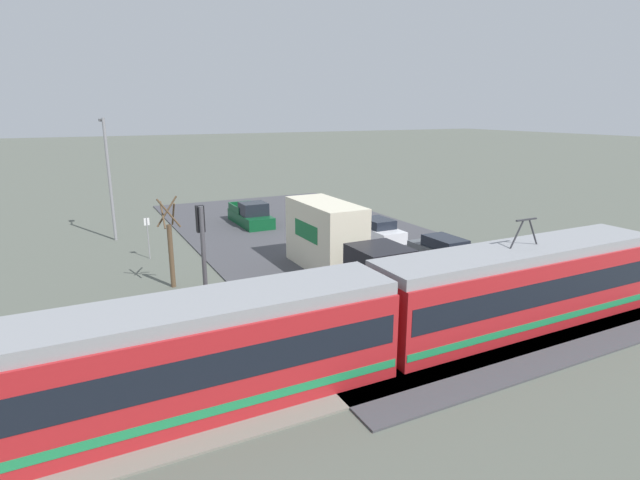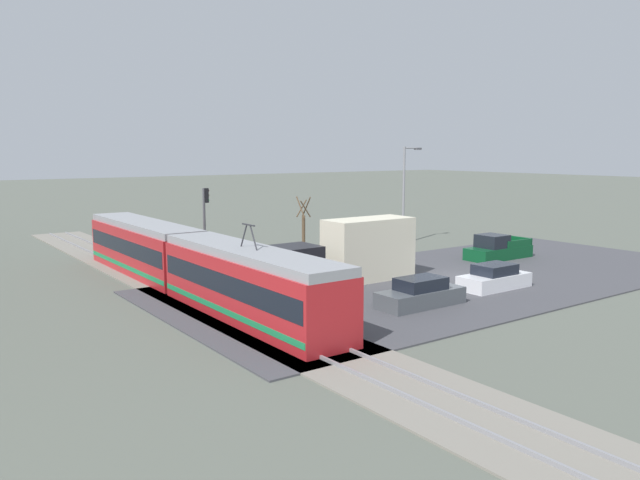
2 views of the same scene
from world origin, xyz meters
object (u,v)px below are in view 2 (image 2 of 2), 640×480
at_px(street_tree, 304,231).
at_px(street_lamp_near_crossing, 405,188).
at_px(pickup_truck, 497,249).
at_px(no_parking_sign, 362,233).
at_px(box_truck, 352,253).
at_px(sedan_car_1, 494,278).
at_px(sedan_car_0, 420,294).
at_px(traffic_light_pole, 205,218).
at_px(light_rail_tram, 189,263).

xyz_separation_m(street_tree, street_lamp_near_crossing, (1.69, -11.63, 2.64)).
bearing_deg(pickup_truck, no_parking_sign, 34.43).
bearing_deg(pickup_truck, street_tree, 54.64).
bearing_deg(box_truck, sedan_car_1, -138.58).
distance_m(pickup_truck, sedan_car_0, 16.08).
relative_size(pickup_truck, street_tree, 1.16).
bearing_deg(pickup_truck, box_truck, 90.37).
distance_m(box_truck, traffic_light_pole, 10.22).
bearing_deg(sedan_car_0, street_lamp_near_crossing, -41.34).
xyz_separation_m(sedan_car_0, no_parking_sign, (15.27, -8.76, 0.83)).
distance_m(sedan_car_1, traffic_light_pole, 18.54).
xyz_separation_m(pickup_truck, sedan_car_0, (-6.79, 14.57, -0.08)).
relative_size(sedan_car_0, street_lamp_near_crossing, 0.58).
bearing_deg(no_parking_sign, box_truck, 137.37).
xyz_separation_m(sedan_car_1, street_lamp_near_crossing, (16.19, -8.30, 4.08)).
relative_size(box_truck, traffic_light_pole, 1.75).
relative_size(sedan_car_1, no_parking_sign, 1.77).
distance_m(sedan_car_0, sedan_car_1, 6.39).
xyz_separation_m(street_lamp_near_crossing, no_parking_sign, (-1.40, 5.90, -3.23)).
xyz_separation_m(sedan_car_0, street_tree, (14.98, -3.04, 1.41)).
bearing_deg(light_rail_tram, sedan_car_0, -140.72).
height_order(sedan_car_1, no_parking_sign, no_parking_sign).
bearing_deg(box_truck, traffic_light_pole, 32.89).
distance_m(pickup_truck, traffic_light_pole, 21.09).
bearing_deg(pickup_truck, sedan_car_1, 127.56).
distance_m(sedan_car_0, street_lamp_near_crossing, 22.57).
xyz_separation_m(sedan_car_1, traffic_light_pole, (14.68, 10.96, 2.88)).
height_order(sedan_car_0, street_lamp_near_crossing, street_lamp_near_crossing).
bearing_deg(no_parking_sign, traffic_light_pole, 90.48).
bearing_deg(pickup_truck, light_rail_tram, 82.09).
bearing_deg(street_tree, light_rail_tram, 114.22).
height_order(pickup_truck, sedan_car_1, pickup_truck).
height_order(box_truck, sedan_car_1, box_truck).
relative_size(traffic_light_pole, no_parking_sign, 2.19).
distance_m(pickup_truck, no_parking_sign, 10.31).
xyz_separation_m(box_truck, traffic_light_pole, (8.45, 5.47, 1.73)).
xyz_separation_m(light_rail_tram, box_truck, (-3.25, -9.02, 0.11)).
bearing_deg(street_lamp_near_crossing, light_rail_tram, 106.42).
bearing_deg(traffic_light_pole, pickup_truck, -113.59).
relative_size(box_truck, sedan_car_1, 2.16).
bearing_deg(traffic_light_pole, sedan_car_1, -143.25).
distance_m(light_rail_tram, no_parking_sign, 17.72).
height_order(box_truck, sedan_car_0, box_truck).
height_order(sedan_car_0, no_parking_sign, no_parking_sign).
xyz_separation_m(sedan_car_1, no_parking_sign, (14.79, -2.40, 0.86)).
height_order(street_lamp_near_crossing, no_parking_sign, street_lamp_near_crossing).
bearing_deg(light_rail_tram, pickup_truck, -97.91).
relative_size(sedan_car_0, traffic_light_pole, 0.87).
height_order(box_truck, traffic_light_pole, traffic_light_pole).
xyz_separation_m(light_rail_tram, street_tree, (5.03, -11.18, 0.41)).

